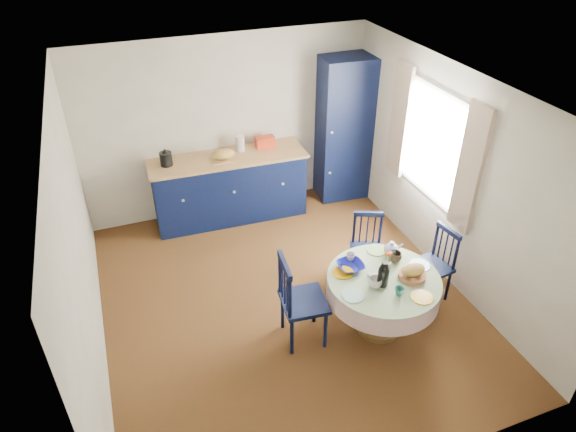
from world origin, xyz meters
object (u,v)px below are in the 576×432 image
at_px(cobalt_bowl, 351,266).
at_px(mug_b, 399,291).
at_px(chair_right, 434,264).
at_px(mug_d, 350,257).
at_px(kitchen_counter, 229,186).
at_px(mug_c, 395,257).
at_px(chair_left, 300,300).
at_px(chair_far, 367,248).
at_px(dining_table, 384,287).
at_px(mug_a, 375,282).
at_px(pantry_cabinet, 344,129).

bearing_deg(cobalt_bowl, mug_b, -63.50).
distance_m(chair_right, mug_d, 1.07).
height_order(kitchen_counter, mug_d, kitchen_counter).
relative_size(chair_right, mug_c, 6.50).
bearing_deg(chair_left, cobalt_bowl, -76.02).
xyz_separation_m(kitchen_counter, mug_b, (0.91, -2.99, 0.25)).
xyz_separation_m(chair_far, mug_c, (-0.02, -0.61, 0.32)).
height_order(chair_left, mug_d, chair_left).
xyz_separation_m(kitchen_counter, dining_table, (0.91, -2.72, 0.09)).
distance_m(chair_far, mug_a, 1.04).
xyz_separation_m(pantry_cabinet, mug_b, (-0.85, -3.03, -0.31)).
bearing_deg(pantry_cabinet, mug_c, -99.33).
bearing_deg(mug_a, kitchen_counter, 104.99).
height_order(chair_far, chair_right, chair_right).
height_order(chair_right, cobalt_bowl, chair_right).
distance_m(chair_left, cobalt_bowl, 0.64).
distance_m(mug_b, mug_d, 0.68).
distance_m(dining_table, chair_right, 0.86).
relative_size(chair_far, chair_right, 0.96).
relative_size(kitchen_counter, chair_far, 2.51).
distance_m(pantry_cabinet, mug_a, 3.03).
height_order(chair_far, mug_c, chair_far).
xyz_separation_m(pantry_cabinet, mug_c, (-0.62, -2.56, -0.30)).
height_order(dining_table, mug_a, dining_table).
relative_size(pantry_cabinet, chair_far, 2.45).
bearing_deg(dining_table, chair_far, 72.73).
bearing_deg(mug_c, chair_right, 5.85).
height_order(dining_table, mug_c, dining_table).
xyz_separation_m(mug_a, mug_b, (0.16, -0.19, -0.01)).
relative_size(pantry_cabinet, chair_right, 2.36).
height_order(mug_a, mug_b, mug_a).
distance_m(mug_c, cobalt_bowl, 0.50).
relative_size(mug_b, cobalt_bowl, 0.34).
height_order(dining_table, chair_right, dining_table).
relative_size(pantry_cabinet, cobalt_bowl, 7.75).
bearing_deg(chair_far, chair_right, -21.83).
xyz_separation_m(chair_far, mug_d, (-0.46, -0.44, 0.31)).
relative_size(chair_far, mug_c, 6.27).
bearing_deg(cobalt_bowl, chair_right, 0.54).
xyz_separation_m(kitchen_counter, cobalt_bowl, (0.65, -2.47, 0.24)).
height_order(kitchen_counter, cobalt_bowl, kitchen_counter).
xyz_separation_m(pantry_cabinet, cobalt_bowl, (-1.11, -2.51, -0.32)).
height_order(pantry_cabinet, mug_c, pantry_cabinet).
relative_size(mug_b, mug_c, 0.68).
xyz_separation_m(pantry_cabinet, chair_right, (-0.04, -2.50, -0.60)).
xyz_separation_m(chair_right, mug_d, (-1.02, 0.11, 0.29)).
height_order(kitchen_counter, dining_table, kitchen_counter).
bearing_deg(mug_b, pantry_cabinet, 74.32).
relative_size(dining_table, chair_far, 1.35).
relative_size(chair_far, mug_d, 8.48).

